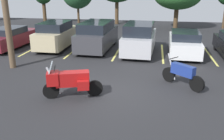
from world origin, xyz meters
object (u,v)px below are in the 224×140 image
object	(u,v)px
car_champagne	(56,35)
car_charcoal	(97,36)
car_silver	(139,39)
motorcycle_touring	(70,81)
car_maroon	(11,38)
car_white	(184,43)
motorcycle_second	(182,74)

from	to	relation	value
car_champagne	car_charcoal	distance (m)	2.85
car_silver	motorcycle_touring	bearing A→B (deg)	-106.97
motorcycle_touring	car_champagne	world-z (taller)	car_champagne
car_maroon	car_champagne	world-z (taller)	car_champagne
car_silver	car_champagne	bearing A→B (deg)	175.57
car_silver	car_white	bearing A→B (deg)	3.46
car_maroon	car_charcoal	distance (m)	6.11
motorcycle_second	car_silver	size ratio (longest dim) A/B	0.36
motorcycle_second	car_white	world-z (taller)	car_white
motorcycle_touring	car_charcoal	xyz separation A→B (m)	(-0.67, 7.77, 0.25)
car_white	motorcycle_second	bearing A→B (deg)	-96.22
motorcycle_touring	car_white	distance (m)	8.91
motorcycle_touring	car_silver	distance (m)	7.54
motorcycle_touring	car_champagne	bearing A→B (deg)	114.72
car_charcoal	motorcycle_touring	bearing A→B (deg)	-85.05
motorcycle_second	car_charcoal	world-z (taller)	car_charcoal
car_champagne	car_white	world-z (taller)	car_champagne
car_charcoal	car_champagne	bearing A→B (deg)	-177.62
car_champagne	car_charcoal	world-z (taller)	car_charcoal
motorcycle_touring	motorcycle_second	world-z (taller)	motorcycle_touring
motorcycle_touring	motorcycle_second	distance (m)	4.79
motorcycle_touring	car_charcoal	size ratio (longest dim) A/B	0.46
car_maroon	car_silver	size ratio (longest dim) A/B	1.06
car_champagne	car_charcoal	xyz separation A→B (m)	(2.85, 0.12, 0.04)
car_maroon	car_champagne	bearing A→B (deg)	6.32
motorcycle_second	car_charcoal	distance (m)	7.78
car_charcoal	car_white	world-z (taller)	car_charcoal
motorcycle_second	motorcycle_touring	bearing A→B (deg)	-156.79
car_maroon	car_charcoal	size ratio (longest dim) A/B	0.99
car_maroon	car_champagne	distance (m)	3.27
motorcycle_touring	car_champagne	size ratio (longest dim) A/B	0.53
motorcycle_second	car_champagne	xyz separation A→B (m)	(-7.92, 5.76, 0.33)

